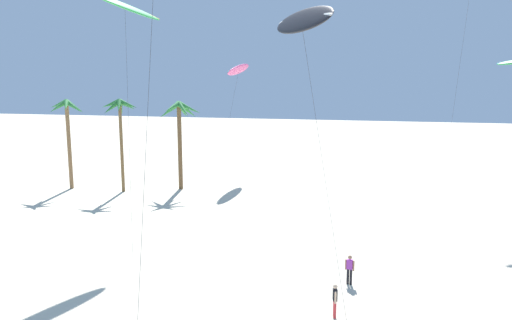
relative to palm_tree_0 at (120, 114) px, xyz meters
name	(u,v)px	position (x,y,z in m)	size (l,w,h in m)	color
palm_tree_0	(120,114)	(0.00, 0.00, 0.00)	(3.84, 3.52, 9.30)	brown
palm_tree_1	(67,117)	(-5.97, -0.18, -0.33)	(3.84, 3.72, 9.22)	olive
palm_tree_2	(180,118)	(5.13, 2.64, -0.48)	(4.49, 4.50, 9.05)	brown
flying_kite_0	(239,69)	(8.58, 11.48, 4.64)	(1.57, 11.09, 13.53)	#EA5193
flying_kite_1	(125,6)	(7.40, -10.54, 8.19)	(5.07, 9.16, 16.98)	green
flying_kite_3	(302,20)	(21.12, -17.62, 5.80)	(5.20, 7.11, 14.61)	black
person_foreground_walker	(350,268)	(23.67, -16.27, -6.89)	(0.50, 0.25, 1.61)	black
person_near_left	(335,299)	(23.30, -20.08, -6.90)	(0.25, 0.50, 1.60)	red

